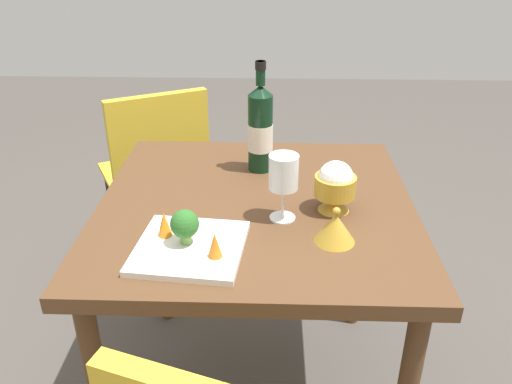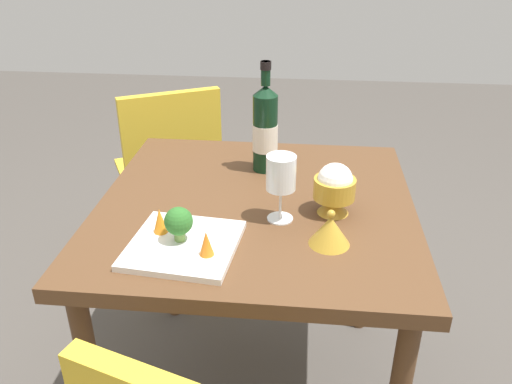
% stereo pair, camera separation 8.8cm
% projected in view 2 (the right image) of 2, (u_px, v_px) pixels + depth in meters
% --- Properties ---
extents(dining_table, '(0.87, 0.87, 0.74)m').
position_uv_depth(dining_table, '(256.00, 229.00, 1.49)').
color(dining_table, brown).
rests_on(dining_table, ground_plane).
extents(chair_near_window, '(0.54, 0.54, 0.85)m').
position_uv_depth(chair_near_window, '(170.00, 162.00, 2.20)').
color(chair_near_window, gold).
rests_on(chair_near_window, ground_plane).
extents(wine_bottle, '(0.08, 0.08, 0.34)m').
position_uv_depth(wine_bottle, '(265.00, 129.00, 1.57)').
color(wine_bottle, black).
rests_on(wine_bottle, dining_table).
extents(wine_glass, '(0.08, 0.08, 0.18)m').
position_uv_depth(wine_glass, '(281.00, 175.00, 1.30)').
color(wine_glass, white).
rests_on(wine_glass, dining_table).
extents(rice_bowl, '(0.11, 0.11, 0.14)m').
position_uv_depth(rice_bowl, '(335.00, 188.00, 1.36)').
color(rice_bowl, gold).
rests_on(rice_bowl, dining_table).
extents(rice_bowl_lid, '(0.10, 0.10, 0.09)m').
position_uv_depth(rice_bowl_lid, '(330.00, 230.00, 1.24)').
color(rice_bowl_lid, gold).
rests_on(rice_bowl_lid, dining_table).
extents(serving_plate, '(0.27, 0.27, 0.02)m').
position_uv_depth(serving_plate, '(184.00, 245.00, 1.24)').
color(serving_plate, white).
rests_on(serving_plate, dining_table).
extents(broccoli_floret, '(0.07, 0.07, 0.09)m').
position_uv_depth(broccoli_floret, '(179.00, 222.00, 1.22)').
color(broccoli_floret, '#729E4C').
rests_on(broccoli_floret, serving_plate).
extents(carrot_garnish_left, '(0.04, 0.04, 0.06)m').
position_uv_depth(carrot_garnish_left, '(160.00, 221.00, 1.26)').
color(carrot_garnish_left, orange).
rests_on(carrot_garnish_left, serving_plate).
extents(carrot_garnish_right, '(0.03, 0.03, 0.06)m').
position_uv_depth(carrot_garnish_right, '(206.00, 243.00, 1.17)').
color(carrot_garnish_right, orange).
rests_on(carrot_garnish_right, serving_plate).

